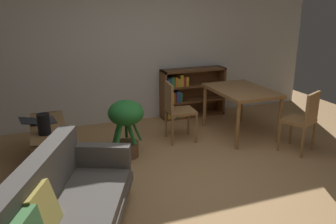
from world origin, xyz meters
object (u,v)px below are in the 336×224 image
open_laptop (40,121)px  bookshelf (187,93)px  fabric_couch (59,212)px  media_console (50,145)px  desk_speaker (44,124)px  dining_chair_near (176,108)px  dining_table (241,94)px  dining_chair_far (303,118)px  potted_floor_plant (126,121)px

open_laptop → bookshelf: bookshelf is taller
fabric_couch → media_console: (0.01, 1.83, -0.12)m
desk_speaker → dining_chair_near: bearing=12.4°
media_console → dining_table: dining_table is taller
dining_chair_near → dining_chair_far: size_ratio=1.03×
fabric_couch → potted_floor_plant: size_ratio=2.60×
fabric_couch → dining_chair_near: 2.74m
media_console → open_laptop: bearing=113.3°
dining_table → dining_chair_near: size_ratio=1.26×
potted_floor_plant → dining_chair_far: (2.38, -0.73, -0.01)m
media_console → dining_chair_near: dining_chair_near is taller
fabric_couch → bookshelf: bearing=50.2°
fabric_couch → media_console: 1.84m
dining_table → dining_chair_far: (0.44, -0.94, -0.16)m
fabric_couch → desk_speaker: bearing=91.4°
fabric_couch → open_laptop: 2.06m
desk_speaker → dining_chair_far: size_ratio=0.29×
desk_speaker → media_console: bearing=79.9°
open_laptop → dining_chair_far: size_ratio=0.54×
fabric_couch → potted_floor_plant: potted_floor_plant is taller
dining_chair_near → bookshelf: size_ratio=0.76×
media_console → dining_table: bearing=1.1°
fabric_couch → desk_speaker: (-0.04, 1.56, 0.28)m
dining_table → dining_chair_near: dining_chair_near is taller
desk_speaker → bookshelf: 2.97m
desk_speaker → bookshelf: size_ratio=0.22×
potted_floor_plant → dining_chair_far: dining_chair_far is taller
dining_chair_near → dining_table: bearing=-5.0°
bookshelf → open_laptop: bearing=-159.4°
media_console → potted_floor_plant: (1.01, -0.16, 0.27)m
bookshelf → potted_floor_plant: bearing=-138.0°
media_console → desk_speaker: 0.49m
fabric_couch → dining_table: size_ratio=1.84×
media_console → potted_floor_plant: potted_floor_plant is taller
media_console → potted_floor_plant: bearing=-9.0°
fabric_couch → dining_chair_far: bearing=15.5°
open_laptop → media_console: bearing=-66.7°
fabric_couch → dining_chair_near: dining_chair_near is taller
desk_speaker → dining_chair_far: dining_chair_far is taller
dining_table → dining_chair_far: dining_chair_far is taller
potted_floor_plant → dining_chair_near: 0.92m
desk_speaker → potted_floor_plant: 1.07m
media_console → dining_table: size_ratio=1.13×
potted_floor_plant → dining_chair_near: bearing=19.5°
dining_table → media_console: bearing=-178.9°
media_console → open_laptop: size_ratio=2.69×
potted_floor_plant → dining_chair_near: size_ratio=0.90×
open_laptop → potted_floor_plant: (1.10, -0.38, -0.02)m
media_console → dining_chair_near: bearing=4.5°
bookshelf → dining_chair_far: bearing=-67.5°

